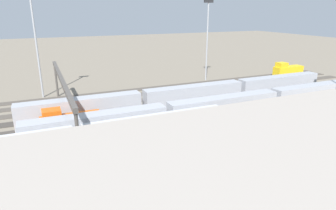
# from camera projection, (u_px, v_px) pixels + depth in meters

# --- Properties ---
(ground_plane) EXTENTS (400.00, 400.00, 0.00)m
(ground_plane) POSITION_uv_depth(u_px,v_px,m) (137.00, 112.00, 63.56)
(ground_plane) COLOR #756B5B
(track_bed_0) EXTENTS (140.00, 2.80, 0.12)m
(track_bed_0) POSITION_uv_depth(u_px,v_px,m) (116.00, 92.00, 78.79)
(track_bed_0) COLOR #4C443D
(track_bed_0) RESTS_ON ground_plane
(track_bed_1) EXTENTS (140.00, 2.80, 0.12)m
(track_bed_1) POSITION_uv_depth(u_px,v_px,m) (121.00, 97.00, 74.43)
(track_bed_1) COLOR #4C443D
(track_bed_1) RESTS_ON ground_plane
(track_bed_2) EXTENTS (140.00, 2.80, 0.12)m
(track_bed_2) POSITION_uv_depth(u_px,v_px,m) (127.00, 102.00, 70.07)
(track_bed_2) COLOR #4C443D
(track_bed_2) RESTS_ON ground_plane
(track_bed_3) EXTENTS (140.00, 2.80, 0.12)m
(track_bed_3) POSITION_uv_depth(u_px,v_px,m) (133.00, 108.00, 65.72)
(track_bed_3) COLOR #3D3833
(track_bed_3) RESTS_ON ground_plane
(track_bed_4) EXTENTS (140.00, 2.80, 0.12)m
(track_bed_4) POSITION_uv_depth(u_px,v_px,m) (141.00, 115.00, 61.36)
(track_bed_4) COLOR #3D3833
(track_bed_4) RESTS_ON ground_plane
(track_bed_5) EXTENTS (140.00, 2.80, 0.12)m
(track_bed_5) POSITION_uv_depth(u_px,v_px,m) (149.00, 123.00, 57.01)
(track_bed_5) COLOR #4C443D
(track_bed_5) RESTS_ON ground_plane
(track_bed_6) EXTENTS (140.00, 2.80, 0.12)m
(track_bed_6) POSITION_uv_depth(u_px,v_px,m) (159.00, 132.00, 52.65)
(track_bed_6) COLOR #4C443D
(track_bed_6) RESTS_ON ground_plane
(track_bed_7) EXTENTS (140.00, 2.80, 0.12)m
(track_bed_7) POSITION_uv_depth(u_px,v_px,m) (170.00, 143.00, 48.30)
(track_bed_7) COLOR #4C443D
(track_bed_7) RESTS_ON ground_plane
(train_on_track_6) EXTENTS (71.40, 3.00, 5.00)m
(train_on_track_6) POSITION_uv_depth(u_px,v_px,m) (224.00, 109.00, 57.10)
(train_on_track_6) COLOR #A8AAB2
(train_on_track_6) RESTS_ON ground_plane
(train_on_track_7) EXTENTS (47.20, 3.00, 5.00)m
(train_on_track_7) POSITION_uv_depth(u_px,v_px,m) (79.00, 144.00, 42.05)
(train_on_track_7) COLOR silver
(train_on_track_7) RESTS_ON ground_plane
(train_on_track_5) EXTENTS (10.00, 3.00, 5.00)m
(train_on_track_5) POSITION_uv_depth(u_px,v_px,m) (70.00, 124.00, 50.83)
(train_on_track_5) COLOR #D85914
(train_on_track_5) RESTS_ON ground_plane
(train_on_track_4) EXTENTS (71.40, 3.00, 5.00)m
(train_on_track_4) POSITION_uv_depth(u_px,v_px,m) (194.00, 96.00, 65.39)
(train_on_track_4) COLOR #A8AAB2
(train_on_track_4) RESTS_ON ground_plane
(train_on_track_1) EXTENTS (10.00, 3.00, 5.00)m
(train_on_track_1) POSITION_uv_depth(u_px,v_px,m) (287.00, 71.00, 94.82)
(train_on_track_1) COLOR gold
(train_on_track_1) RESTS_ON ground_plane
(light_mast_0) EXTENTS (2.80, 0.70, 26.29)m
(light_mast_0) POSITION_uv_depth(u_px,v_px,m) (34.00, 28.00, 69.09)
(light_mast_0) COLOR #9EA0A5
(light_mast_0) RESTS_ON ground_plane
(light_mast_2) EXTENTS (2.80, 0.70, 24.02)m
(light_mast_2) POSITION_uv_depth(u_px,v_px,m) (208.00, 29.00, 87.73)
(light_mast_2) COLOR #9EA0A5
(light_mast_2) RESTS_ON ground_plane
(signal_gantry) EXTENTS (0.70, 40.00, 8.80)m
(signal_gantry) POSITION_uv_depth(u_px,v_px,m) (62.00, 83.00, 55.64)
(signal_gantry) COLOR #4C4742
(signal_gantry) RESTS_ON ground_plane
(maintenance_shed) EXTENTS (54.29, 21.07, 9.06)m
(maintenance_shed) POSITION_uv_depth(u_px,v_px,m) (224.00, 190.00, 28.07)
(maintenance_shed) COLOR #9E9389
(maintenance_shed) RESTS_ON ground_plane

